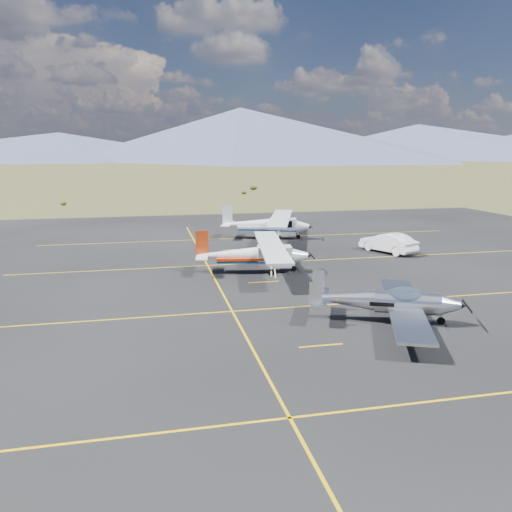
{
  "coord_description": "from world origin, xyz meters",
  "views": [
    {
      "loc": [
        -10.13,
        -22.91,
        8.37
      ],
      "look_at": [
        -3.36,
        8.21,
        1.6
      ],
      "focal_mm": 35.0,
      "sensor_mm": 36.0,
      "label": 1
    }
  ],
  "objects_px": {
    "aircraft_low_wing": "(389,302)",
    "aircraft_plain": "(267,224)",
    "aircraft_cessna": "(254,254)",
    "sedan": "(388,243)"
  },
  "relations": [
    {
      "from": "aircraft_plain",
      "to": "aircraft_low_wing",
      "type": "bearing_deg",
      "value": -70.99
    },
    {
      "from": "aircraft_low_wing",
      "to": "aircraft_plain",
      "type": "distance_m",
      "value": 24.56
    },
    {
      "from": "aircraft_cessna",
      "to": "aircraft_plain",
      "type": "bearing_deg",
      "value": 81.26
    },
    {
      "from": "sedan",
      "to": "aircraft_cessna",
      "type": "bearing_deg",
      "value": -4.91
    },
    {
      "from": "aircraft_cessna",
      "to": "aircraft_plain",
      "type": "distance_m",
      "value": 13.67
    },
    {
      "from": "aircraft_cessna",
      "to": "aircraft_low_wing",
      "type": "bearing_deg",
      "value": -60.89
    },
    {
      "from": "aircraft_low_wing",
      "to": "aircraft_plain",
      "type": "bearing_deg",
      "value": 113.04
    },
    {
      "from": "aircraft_low_wing",
      "to": "aircraft_cessna",
      "type": "bearing_deg",
      "value": 133.02
    },
    {
      "from": "aircraft_low_wing",
      "to": "sedan",
      "type": "height_order",
      "value": "aircraft_low_wing"
    },
    {
      "from": "aircraft_plain",
      "to": "aircraft_cessna",
      "type": "bearing_deg",
      "value": -88.87
    }
  ]
}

